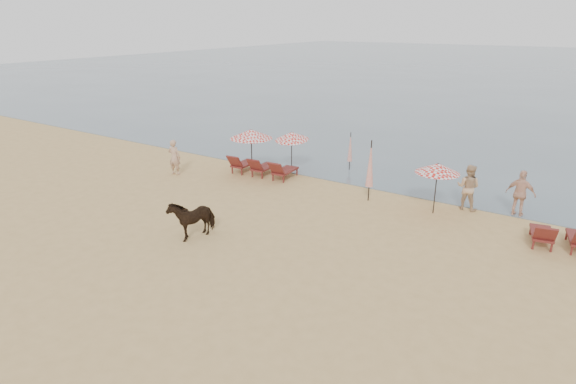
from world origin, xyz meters
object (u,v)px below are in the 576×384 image
object	(u,v)px
umbrella_closed_left	(350,147)
cow	(192,217)
beachgoer_right_b	(521,194)
beachgoer_left	(174,157)
umbrella_open_left_a	(251,134)
umbrella_open_left_b	(292,136)
beachgoer_right_a	(468,187)
lounger_cluster_left	(262,166)
umbrella_closed_right	(370,164)
umbrella_open_right	(438,168)

from	to	relation	value
umbrella_closed_left	cow	xyz separation A→B (m)	(-1.11, -10.23, -0.52)
beachgoer_right_b	umbrella_closed_left	bearing A→B (deg)	-8.48
cow	beachgoer_left	world-z (taller)	beachgoer_left
beachgoer_left	beachgoer_right_b	xyz separation A→B (m)	(15.25, 3.53, 0.05)
umbrella_open_left_a	umbrella_open_left_b	size ratio (longest dim) A/B	1.10
umbrella_open_left_a	umbrella_closed_left	distance (m)	5.09
umbrella_open_left_a	beachgoer_right_a	bearing A→B (deg)	3.75
cow	beachgoer_right_a	distance (m)	10.98
beachgoer_left	lounger_cluster_left	bearing A→B (deg)	-161.73
umbrella_closed_right	beachgoer_right_a	size ratio (longest dim) A/B	1.40
beachgoer_left	umbrella_closed_right	bearing A→B (deg)	179.17
umbrella_open_right	umbrella_open_left_a	bearing A→B (deg)	160.49
cow	beachgoer_left	distance (m)	7.60
umbrella_open_left_b	umbrella_open_right	distance (m)	7.93
umbrella_open_right	beachgoer_right_b	bearing A→B (deg)	8.16
umbrella_open_left_b	beachgoer_left	bearing A→B (deg)	-135.08
umbrella_open_left_a	beachgoer_right_b	size ratio (longest dim) A/B	1.25
lounger_cluster_left	beachgoer_left	size ratio (longest dim) A/B	1.81
umbrella_open_left_b	umbrella_closed_right	world-z (taller)	umbrella_closed_right
beachgoer_left	umbrella_open_right	bearing A→B (deg)	177.19
lounger_cluster_left	umbrella_open_right	world-z (taller)	umbrella_open_right
umbrella_open_right	umbrella_closed_right	world-z (taller)	umbrella_closed_right
umbrella_open_left_a	cow	xyz separation A→B (m)	(2.53, -6.78, -1.40)
umbrella_open_left_a	beachgoer_right_a	xyz separation A→B (m)	(10.02, 1.24, -1.17)
beachgoer_left	beachgoer_right_b	distance (m)	15.66
beachgoer_right_a	umbrella_open_left_a	bearing A→B (deg)	9.82
umbrella_open_left_b	beachgoer_right_b	bearing A→B (deg)	7.01
beachgoer_left	beachgoer_right_b	world-z (taller)	beachgoer_right_b
umbrella_open_right	cow	bearing A→B (deg)	-153.58
cow	umbrella_closed_right	bearing A→B (deg)	72.61
lounger_cluster_left	beachgoer_right_a	distance (m)	9.67
umbrella_open_left_a	umbrella_closed_left	bearing A→B (deg)	40.24
umbrella_open_left_a	cow	size ratio (longest dim) A/B	1.41
lounger_cluster_left	umbrella_open_left_a	xyz separation A→B (m)	(-0.41, -0.24, 1.63)
cow	beachgoer_right_a	size ratio (longest dim) A/B	0.88
lounger_cluster_left	umbrella_closed_right	world-z (taller)	umbrella_closed_right
umbrella_open_left_a	umbrella_closed_right	distance (m)	6.30
beachgoer_right_b	lounger_cluster_left	bearing A→B (deg)	10.87
umbrella_closed_left	beachgoer_left	xyz separation A→B (m)	(-6.97, -5.39, -0.34)
beachgoer_right_b	beachgoer_right_a	bearing A→B (deg)	14.63
umbrella_open_left_b	beachgoer_right_a	size ratio (longest dim) A/B	1.14
umbrella_open_left_a	beachgoer_left	distance (m)	4.05
umbrella_open_left_b	umbrella_open_right	world-z (taller)	umbrella_open_left_b
umbrella_open_left_a	umbrella_open_right	size ratio (longest dim) A/B	1.12
umbrella_closed_right	cow	distance (m)	7.76
umbrella_closed_right	beachgoer_right_a	world-z (taller)	umbrella_closed_right
umbrella_open_left_a	umbrella_closed_left	size ratio (longest dim) A/B	1.18
umbrella_open_left_b	beachgoer_right_a	bearing A→B (deg)	4.67
umbrella_open_right	umbrella_closed_right	size ratio (longest dim) A/B	0.79
umbrella_open_right	umbrella_closed_left	world-z (taller)	umbrella_open_right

